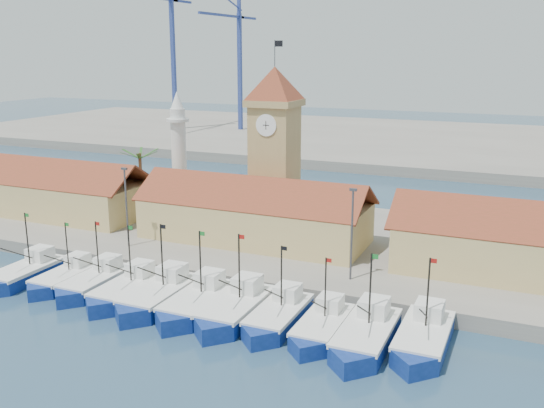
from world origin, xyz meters
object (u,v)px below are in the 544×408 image
at_px(boat_5, 196,304).
at_px(clock_tower, 275,144).
at_px(minaret, 179,151).
at_px(boat_0, 24,274).

height_order(boat_5, clock_tower, clock_tower).
height_order(boat_5, minaret, minaret).
distance_m(clock_tower, minaret, 15.30).
height_order(boat_0, boat_5, boat_5).
height_order(clock_tower, minaret, clock_tower).
distance_m(boat_0, boat_5, 20.09).
xyz_separation_m(clock_tower, minaret, (-15.00, 2.00, -2.23)).
bearing_deg(clock_tower, boat_0, -125.98).
bearing_deg(boat_0, boat_5, 1.07).
bearing_deg(minaret, clock_tower, -7.61).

